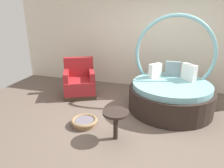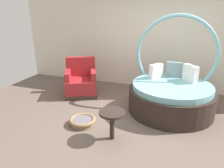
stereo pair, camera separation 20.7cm
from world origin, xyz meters
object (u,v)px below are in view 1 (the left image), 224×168
(red_armchair, at_px, (80,82))
(side_table, at_px, (116,117))
(round_daybed, at_px, (171,91))
(pet_basket, at_px, (84,122))

(red_armchair, distance_m, side_table, 2.19)
(red_armchair, height_order, side_table, red_armchair)
(side_table, bearing_deg, round_daybed, 59.90)
(round_daybed, bearing_deg, side_table, -120.10)
(red_armchair, relative_size, side_table, 2.04)
(round_daybed, relative_size, pet_basket, 4.01)
(round_daybed, distance_m, red_armchair, 2.30)
(pet_basket, bearing_deg, side_table, -20.50)
(round_daybed, relative_size, red_armchair, 1.93)
(side_table, bearing_deg, pet_basket, 159.50)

